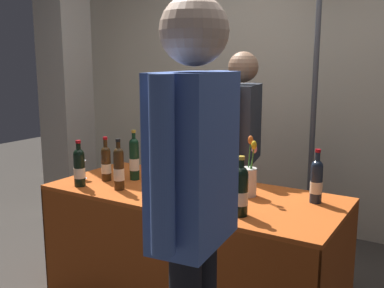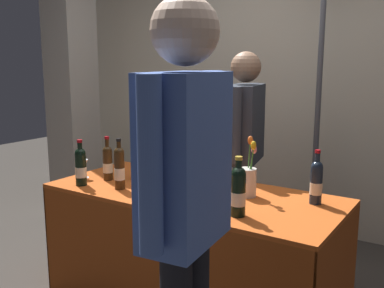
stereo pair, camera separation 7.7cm
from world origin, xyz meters
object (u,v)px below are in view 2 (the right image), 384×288
(featured_wine_bottle, at_px, (216,161))
(vendor_presenter, at_px, (244,139))
(wine_glass_mid, at_px, (225,192))
(concrete_pillar, at_px, (71,65))
(flower_vase, at_px, (248,179))
(booth_signpost, at_px, (319,80))
(taster_foreground_right, at_px, (185,194))
(wine_glass_near_vendor, at_px, (83,165))
(tasting_table, at_px, (192,225))
(display_bottle_0, at_px, (160,157))

(featured_wine_bottle, xyz_separation_m, vendor_presenter, (-0.02, 0.46, 0.07))
(wine_glass_mid, height_order, vendor_presenter, vendor_presenter)
(concrete_pillar, bearing_deg, flower_vase, -16.82)
(concrete_pillar, height_order, wine_glass_mid, concrete_pillar)
(concrete_pillar, distance_m, booth_signpost, 2.34)
(featured_wine_bottle, bearing_deg, taster_foreground_right, -64.82)
(wine_glass_near_vendor, height_order, wine_glass_mid, wine_glass_near_vendor)
(tasting_table, height_order, booth_signpost, booth_signpost)
(featured_wine_bottle, xyz_separation_m, flower_vase, (0.31, -0.15, -0.04))
(wine_glass_mid, distance_m, vendor_presenter, 0.92)
(wine_glass_near_vendor, bearing_deg, concrete_pillar, 140.35)
(tasting_table, xyz_separation_m, booth_signpost, (0.38, 1.24, 0.88))
(featured_wine_bottle, height_order, wine_glass_mid, featured_wine_bottle)
(vendor_presenter, bearing_deg, wine_glass_near_vendor, -55.92)
(wine_glass_near_vendor, distance_m, booth_signpost, 1.90)
(featured_wine_bottle, distance_m, flower_vase, 0.35)
(tasting_table, distance_m, display_bottle_0, 0.59)
(display_bottle_0, height_order, taster_foreground_right, taster_foreground_right)
(featured_wine_bottle, bearing_deg, wine_glass_mid, -53.78)
(wine_glass_near_vendor, bearing_deg, wine_glass_mid, -0.06)
(concrete_pillar, height_order, display_bottle_0, concrete_pillar)
(display_bottle_0, distance_m, vendor_presenter, 0.65)
(featured_wine_bottle, distance_m, vendor_presenter, 0.47)
(concrete_pillar, relative_size, booth_signpost, 1.28)
(concrete_pillar, bearing_deg, wine_glass_near_vendor, -39.65)
(wine_glass_mid, bearing_deg, featured_wine_bottle, 126.22)
(featured_wine_bottle, bearing_deg, vendor_presenter, 92.69)
(vendor_presenter, distance_m, taster_foreground_right, 1.74)
(wine_glass_near_vendor, bearing_deg, booth_signpost, 49.57)
(featured_wine_bottle, height_order, taster_foreground_right, taster_foreground_right)
(taster_foreground_right, bearing_deg, wine_glass_near_vendor, 54.10)
(display_bottle_0, bearing_deg, wine_glass_mid, -26.80)
(booth_signpost, bearing_deg, tasting_table, -106.79)
(tasting_table, xyz_separation_m, wine_glass_near_vendor, (-0.80, -0.14, 0.31))
(display_bottle_0, distance_m, wine_glass_mid, 0.81)
(booth_signpost, bearing_deg, wine_glass_near_vendor, -130.43)
(tasting_table, relative_size, booth_signpost, 0.78)
(tasting_table, relative_size, featured_wine_bottle, 5.43)
(display_bottle_0, height_order, vendor_presenter, vendor_presenter)
(concrete_pillar, relative_size, display_bottle_0, 10.49)
(flower_vase, relative_size, vendor_presenter, 0.23)
(flower_vase, relative_size, booth_signpost, 0.16)
(display_bottle_0, distance_m, booth_signpost, 1.39)
(wine_glass_mid, relative_size, flower_vase, 0.32)
(tasting_table, bearing_deg, booth_signpost, 73.21)
(flower_vase, xyz_separation_m, booth_signpost, (0.04, 1.15, 0.55))
(concrete_pillar, bearing_deg, taster_foreground_right, -34.40)
(featured_wine_bottle, relative_size, flower_vase, 0.93)
(concrete_pillar, distance_m, vendor_presenter, 1.99)
(tasting_table, relative_size, flower_vase, 5.04)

